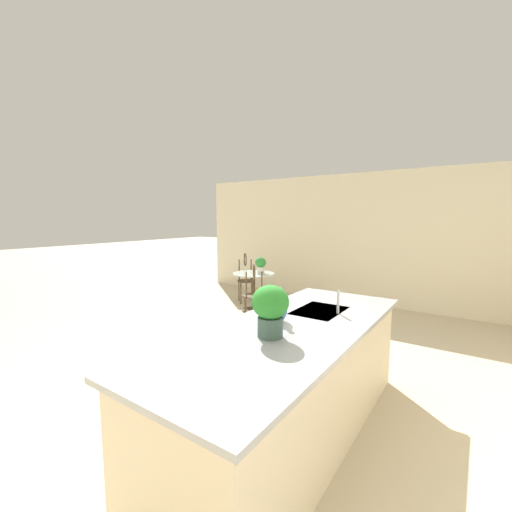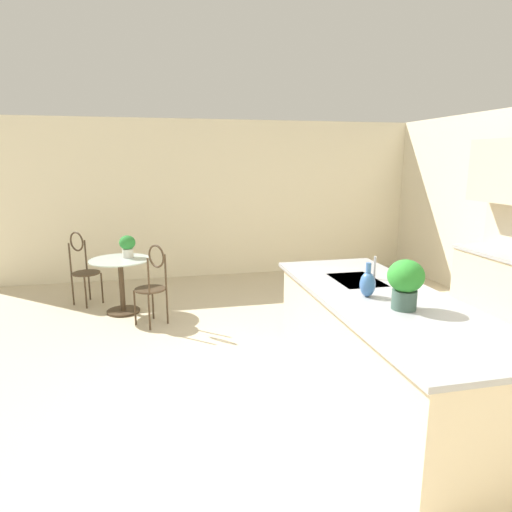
% 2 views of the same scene
% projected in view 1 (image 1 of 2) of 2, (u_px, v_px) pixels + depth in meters
% --- Properties ---
extents(ground_plane, '(40.00, 40.00, 0.00)m').
position_uv_depth(ground_plane, '(233.00, 388.00, 3.48)').
color(ground_plane, beige).
extents(wall_left_window, '(0.12, 7.80, 2.70)m').
position_uv_depth(wall_left_window, '(361.00, 239.00, 6.81)').
color(wall_left_window, beige).
rests_on(wall_left_window, ground).
extents(kitchen_island, '(2.80, 1.06, 0.92)m').
position_uv_depth(kitchen_island, '(291.00, 380.00, 2.71)').
color(kitchen_island, beige).
rests_on(kitchen_island, ground).
extents(bistro_table, '(0.80, 0.80, 0.74)m').
position_uv_depth(bistro_table, '(253.00, 288.00, 6.30)').
color(bistro_table, '#3D2D1E').
rests_on(bistro_table, ground).
extents(chair_near_window, '(0.53, 0.53, 1.04)m').
position_uv_depth(chair_near_window, '(254.00, 290.00, 5.56)').
color(chair_near_window, '#3D2D1E').
rests_on(chair_near_window, ground).
extents(chair_by_island, '(0.54, 0.54, 1.04)m').
position_uv_depth(chair_by_island, '(246.00, 275.00, 7.01)').
color(chair_by_island, '#3D2D1E').
rests_on(chair_by_island, ground).
extents(sink_faucet, '(0.02, 0.02, 0.22)m').
position_uv_depth(sink_faucet, '(338.00, 302.00, 2.99)').
color(sink_faucet, '#B2B5BA').
rests_on(sink_faucet, kitchen_island).
extents(potted_plant_on_table, '(0.21, 0.21, 0.30)m').
position_uv_depth(potted_plant_on_table, '(261.00, 264.00, 6.27)').
color(potted_plant_on_table, beige).
rests_on(potted_plant_on_table, bistro_table).
extents(potted_plant_counter_near, '(0.27, 0.27, 0.38)m').
position_uv_depth(potted_plant_counter_near, '(270.00, 307.00, 2.39)').
color(potted_plant_counter_near, '#385147').
rests_on(potted_plant_counter_near, kitchen_island).
extents(vase_on_counter, '(0.13, 0.13, 0.29)m').
position_uv_depth(vase_on_counter, '(280.00, 309.00, 2.76)').
color(vase_on_counter, '#386099').
rests_on(vase_on_counter, kitchen_island).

